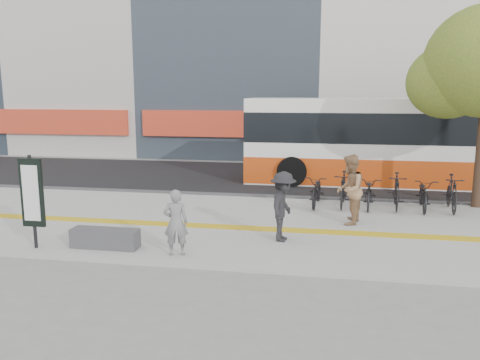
% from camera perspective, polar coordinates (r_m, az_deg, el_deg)
% --- Properties ---
extents(ground, '(120.00, 120.00, 0.00)m').
position_cam_1_polar(ground, '(12.17, -1.89, -7.26)').
color(ground, slate).
rests_on(ground, ground).
extents(sidewalk, '(40.00, 7.00, 0.08)m').
position_cam_1_polar(sidewalk, '(13.57, -0.57, -5.21)').
color(sidewalk, gray).
rests_on(sidewalk, ground).
extents(tactile_strip, '(40.00, 0.45, 0.01)m').
position_cam_1_polar(tactile_strip, '(13.08, -0.97, -5.60)').
color(tactile_strip, gold).
rests_on(tactile_strip, sidewalk).
extents(street, '(40.00, 8.00, 0.06)m').
position_cam_1_polar(street, '(20.81, 3.27, 0.26)').
color(street, black).
rests_on(street, ground).
extents(curb, '(40.00, 0.25, 0.14)m').
position_cam_1_polar(curb, '(16.91, 1.64, -1.96)').
color(curb, '#3E3E41').
rests_on(curb, ground).
extents(bench, '(1.60, 0.45, 0.45)m').
position_cam_1_polar(bench, '(11.81, -15.66, -6.65)').
color(bench, '#3E3E41').
rests_on(bench, sidewalk).
extents(signboard, '(0.55, 0.10, 2.20)m').
position_cam_1_polar(signboard, '(12.09, -23.39, -1.55)').
color(signboard, black).
rests_on(signboard, sidewalk).
extents(bus, '(12.67, 3.00, 3.37)m').
position_cam_1_polar(bus, '(20.19, 19.14, 4.02)').
color(bus, white).
rests_on(bus, street).
extents(bicycle_row, '(4.84, 1.96, 1.11)m').
position_cam_1_polar(bicycle_row, '(15.75, 16.42, -1.33)').
color(bicycle_row, black).
rests_on(bicycle_row, sidewalk).
extents(seated_woman, '(0.62, 0.49, 1.50)m').
position_cam_1_polar(seated_woman, '(10.84, -7.61, -5.00)').
color(seated_woman, black).
rests_on(seated_woman, sidewalk).
extents(pedestrian_tan, '(0.91, 1.07, 1.93)m').
position_cam_1_polar(pedestrian_tan, '(13.56, 12.82, -1.12)').
color(pedestrian_tan, '#9B7451').
rests_on(pedestrian_tan, sidewalk).
extents(pedestrian_dark, '(0.78, 1.19, 1.72)m').
position_cam_1_polar(pedestrian_dark, '(11.79, 5.10, -3.15)').
color(pedestrian_dark, black).
rests_on(pedestrian_dark, sidewalk).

